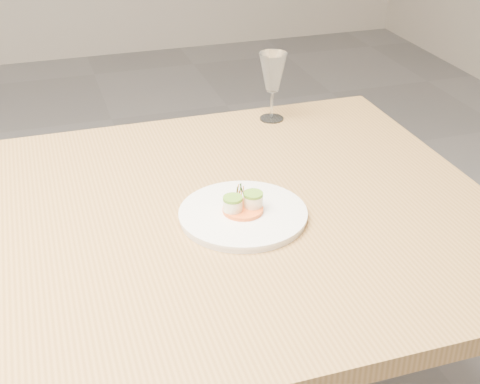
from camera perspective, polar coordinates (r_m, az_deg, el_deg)
name	(u,v)px	position (r m, az deg, el deg)	size (l,w,h in m)	color
dinner_plate	(243,213)	(1.35, 0.28, -1.82)	(0.26, 0.26, 0.07)	white
wine_glass_2	(273,74)	(1.77, 2.81, 10.04)	(0.07, 0.07, 0.18)	white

